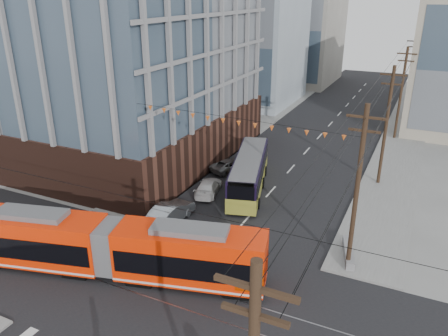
# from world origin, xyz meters

# --- Properties ---
(office_building) EXTENTS (30.00, 25.00, 28.60)m
(office_building) POSITION_xyz_m (-22.00, 23.00, 14.30)
(office_building) COLOR #381E16
(office_building) RESTS_ON ground
(bg_bldg_nw_near) EXTENTS (18.00, 16.00, 18.00)m
(bg_bldg_nw_near) POSITION_xyz_m (-17.00, 52.00, 9.00)
(bg_bldg_nw_near) COLOR #8C99A5
(bg_bldg_nw_near) RESTS_ON ground
(bg_bldg_nw_far) EXTENTS (16.00, 18.00, 20.00)m
(bg_bldg_nw_far) POSITION_xyz_m (-14.00, 72.00, 10.00)
(bg_bldg_nw_far) COLOR gray
(bg_bldg_nw_far) RESTS_ON ground
(utility_pole_far) EXTENTS (0.30, 0.30, 11.00)m
(utility_pole_far) POSITION_xyz_m (8.50, 56.00, 5.50)
(utility_pole_far) COLOR black
(utility_pole_far) RESTS_ON ground
(streetcar) EXTENTS (19.67, 7.56, 3.78)m
(streetcar) POSITION_xyz_m (-5.03, 4.07, 1.89)
(streetcar) COLOR #F52803
(streetcar) RESTS_ON ground
(city_bus) EXTENTS (5.53, 11.75, 3.26)m
(city_bus) POSITION_xyz_m (-2.07, 19.75, 1.63)
(city_bus) COLOR black
(city_bus) RESTS_ON ground
(parked_car_silver) EXTENTS (1.97, 4.95, 1.60)m
(parked_car_silver) POSITION_xyz_m (-5.24, 11.34, 0.80)
(parked_car_silver) COLOR #929AA0
(parked_car_silver) RESTS_ON ground
(parked_car_white) EXTENTS (2.80, 4.74, 1.29)m
(parked_car_white) POSITION_xyz_m (-4.94, 17.25, 0.64)
(parked_car_white) COLOR silver
(parked_car_white) RESTS_ON ground
(parked_car_grey) EXTENTS (3.57, 4.82, 1.22)m
(parked_car_grey) POSITION_xyz_m (-5.38, 22.92, 0.61)
(parked_car_grey) COLOR slate
(parked_car_grey) RESTS_ON ground
(jersey_barrier) EXTENTS (1.70, 3.67, 0.72)m
(jersey_barrier) POSITION_xyz_m (8.30, 12.28, 0.36)
(jersey_barrier) COLOR slate
(jersey_barrier) RESTS_ON ground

